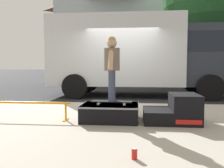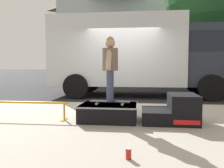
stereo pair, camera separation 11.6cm
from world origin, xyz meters
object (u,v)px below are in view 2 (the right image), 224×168
object	(u,v)px
grind_rail	(27,105)
skate_box	(108,112)
skateboard	(110,102)
box_truck	(142,53)
soda_can	(129,154)
kicker_ramp	(174,111)
skater_kid	(110,63)

from	to	relation	value
grind_rail	skate_box	bearing A→B (deg)	1.46
skate_box	skateboard	xyz separation A→B (m)	(0.04, -0.03, 0.20)
skate_box	box_truck	xyz separation A→B (m)	(0.67, 4.98, 1.41)
skate_box	skateboard	world-z (taller)	skateboard
skateboard	soda_can	bearing A→B (deg)	-76.40
kicker_ramp	skater_kid	bearing A→B (deg)	-178.68
box_truck	kicker_ramp	bearing A→B (deg)	-83.29
kicker_ramp	skater_kid	distance (m)	1.51
skater_kid	soda_can	distance (m)	2.21
grind_rail	box_truck	size ratio (longest dim) A/B	0.24
skate_box	grind_rail	xyz separation A→B (m)	(-1.64, -0.04, 0.10)
skate_box	kicker_ramp	world-z (taller)	kicker_ramp
skate_box	kicker_ramp	xyz separation A→B (m)	(1.26, -0.00, 0.05)
kicker_ramp	soda_can	bearing A→B (deg)	-111.75
skate_box	soda_can	world-z (taller)	skate_box
skate_box	skateboard	distance (m)	0.21
skateboard	box_truck	world-z (taller)	box_truck
kicker_ramp	soda_can	world-z (taller)	kicker_ramp
skateboard	soda_can	distance (m)	1.96
skater_kid	grind_rail	bearing A→B (deg)	-179.54
skate_box	soda_can	distance (m)	1.98
grind_rail	skateboard	xyz separation A→B (m)	(1.68, 0.01, 0.11)
skate_box	skater_kid	bearing A→B (deg)	-37.79
kicker_ramp	soda_can	xyz separation A→B (m)	(-0.76, -1.91, -0.16)
grind_rail	skater_kid	xyz separation A→B (m)	(1.68, 0.01, 0.84)
grind_rail	kicker_ramp	bearing A→B (deg)	0.82
kicker_ramp	grind_rail	distance (m)	2.90
skate_box	grind_rail	distance (m)	1.65
grind_rail	box_truck	world-z (taller)	box_truck
kicker_ramp	soda_can	size ratio (longest dim) A/B	8.10
grind_rail	box_truck	xyz separation A→B (m)	(2.31, 5.02, 1.31)
box_truck	skateboard	bearing A→B (deg)	-97.21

